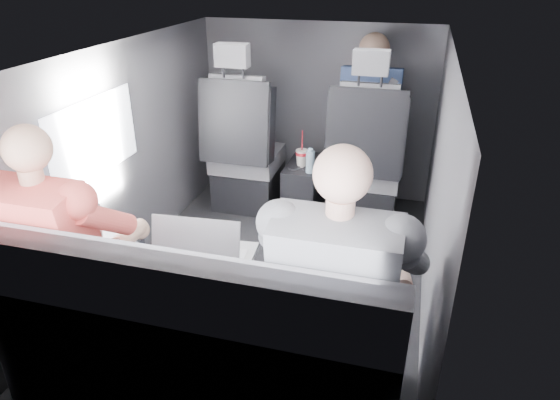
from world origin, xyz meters
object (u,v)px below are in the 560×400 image
(rear_bench, at_px, (197,354))
(water_bottle, at_px, (310,161))
(laptop_white, at_px, (80,237))
(passenger_rear_right, at_px, (339,295))
(passenger_front_right, at_px, (369,112))
(passenger_rear_left, at_px, (71,253))
(soda_cup, at_px, (302,157))
(center_console, at_px, (304,187))
(front_seat_left, at_px, (245,159))
(front_seat_right, at_px, (365,171))
(laptop_black, at_px, (349,269))
(laptop_silver, at_px, (207,253))

(rear_bench, height_order, water_bottle, rear_bench)
(water_bottle, distance_m, laptop_white, 1.72)
(passenger_rear_right, distance_m, passenger_front_right, 2.07)
(laptop_white, height_order, passenger_rear_left, passenger_rear_left)
(soda_cup, bearing_deg, rear_bench, -89.83)
(water_bottle, xyz_separation_m, laptop_white, (-0.72, -1.56, 0.15))
(rear_bench, xyz_separation_m, water_bottle, (0.08, 1.78, 0.17))
(center_console, bearing_deg, passenger_rear_right, -73.41)
(water_bottle, bearing_deg, rear_bench, -92.47)
(soda_cup, distance_m, water_bottle, 0.13)
(front_seat_left, relative_size, front_seat_right, 1.00)
(laptop_black, height_order, passenger_rear_right, passenger_rear_right)
(rear_bench, relative_size, passenger_rear_right, 1.27)
(laptop_white, bearing_deg, center_console, 69.39)
(center_console, distance_m, laptop_silver, 1.75)
(front_seat_left, distance_m, water_bottle, 0.55)
(water_bottle, height_order, passenger_rear_right, passenger_rear_right)
(center_console, distance_m, passenger_front_right, 0.73)
(center_console, distance_m, passenger_rear_left, 1.99)
(soda_cup, xyz_separation_m, passenger_rear_right, (0.56, -1.78, 0.17))
(laptop_silver, xyz_separation_m, laptop_black, (0.60, 0.05, -0.01))
(laptop_white, xyz_separation_m, passenger_front_right, (1.07, 1.94, 0.12))
(front_seat_left, height_order, center_console, front_seat_left)
(soda_cup, distance_m, passenger_rear_right, 1.87)
(rear_bench, distance_m, soda_cup, 1.88)
(soda_cup, height_order, passenger_rear_left, passenger_rear_left)
(front_seat_right, height_order, passenger_rear_right, front_seat_right)
(soda_cup, relative_size, laptop_black, 0.80)
(laptop_black, bearing_deg, passenger_front_right, 94.10)
(laptop_silver, height_order, passenger_rear_left, passenger_rear_left)
(laptop_white, bearing_deg, water_bottle, 65.10)
(water_bottle, height_order, passenger_front_right, passenger_front_right)
(front_seat_left, bearing_deg, rear_bench, -76.69)
(soda_cup, xyz_separation_m, passenger_front_right, (0.43, 0.28, 0.29))
(rear_bench, xyz_separation_m, laptop_black, (0.56, 0.30, 0.32))
(laptop_black, xyz_separation_m, passenger_front_right, (-0.13, 1.86, 0.13))
(center_console, height_order, passenger_rear_left, passenger_rear_left)
(front_seat_right, bearing_deg, water_bottle, -161.97)
(front_seat_right, xyz_separation_m, soda_cup, (-0.46, -0.03, 0.07))
(rear_bench, bearing_deg, soda_cup, 90.17)
(laptop_black, bearing_deg, front_seat_left, 122.09)
(front_seat_left, xyz_separation_m, passenger_rear_right, (1.00, -1.81, 0.24))
(front_seat_right, xyz_separation_m, center_console, (-0.45, 0.04, -0.20))
(passenger_rear_right, bearing_deg, laptop_black, 88.25)
(water_bottle, bearing_deg, passenger_front_right, 47.62)
(front_seat_right, relative_size, soda_cup, 4.69)
(passenger_rear_left, bearing_deg, front_seat_right, 59.82)
(front_seat_right, bearing_deg, laptop_black, -86.21)
(water_bottle, relative_size, passenger_rear_right, 0.14)
(passenger_rear_right, bearing_deg, center_console, 106.59)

